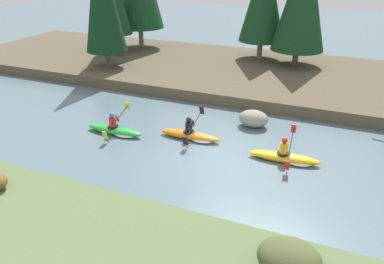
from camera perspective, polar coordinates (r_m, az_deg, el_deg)
name	(u,v)px	position (r m, az deg, el deg)	size (l,w,h in m)	color
ground_plane	(220,158)	(14.78, 4.26, -3.94)	(90.00, 90.00, 0.00)	slate
riverbank_far	(275,76)	(24.25, 12.48, 8.35)	(44.00, 10.94, 0.62)	brown
shrub_clump_far_end	(289,259)	(9.38, 14.60, -18.17)	(1.50, 1.25, 0.81)	#4C562D
kayaker_lead	(287,157)	(14.85, 14.30, -3.73)	(2.79, 2.07, 1.20)	yellow
kayaker_middle	(192,135)	(16.10, 0.06, -0.46)	(2.77, 2.06, 1.20)	orange
kayaker_trailing	(116,130)	(16.89, -11.44, 0.31)	(2.77, 2.06, 1.20)	green
boulder_midstream	(254,119)	(17.47, 9.36, 2.04)	(1.36, 1.07, 0.77)	gray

